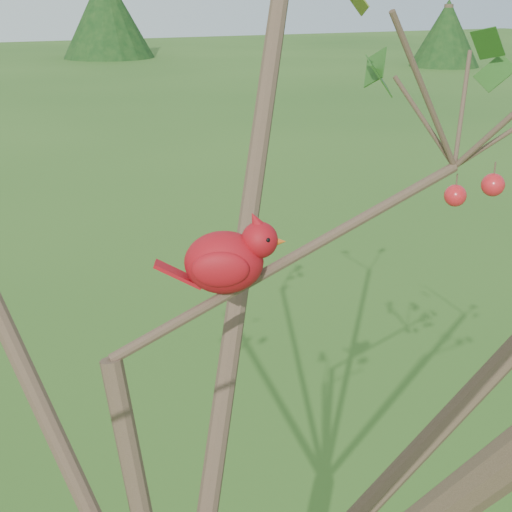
# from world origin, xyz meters

# --- Properties ---
(crabapple_tree) EXTENTS (2.35, 2.05, 2.95)m
(crabapple_tree) POSITION_xyz_m (0.03, -0.02, 2.12)
(crabapple_tree) COLOR #3B2C20
(crabapple_tree) RESTS_ON ground
(cardinal) EXTENTS (0.20, 0.14, 0.14)m
(cardinal) POSITION_xyz_m (0.14, 0.08, 2.09)
(cardinal) COLOR #AC0E10
(cardinal) RESTS_ON ground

